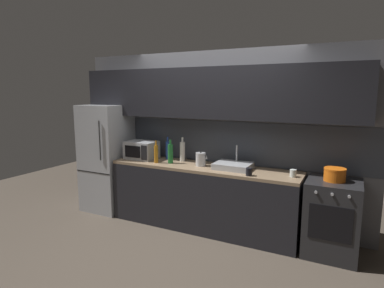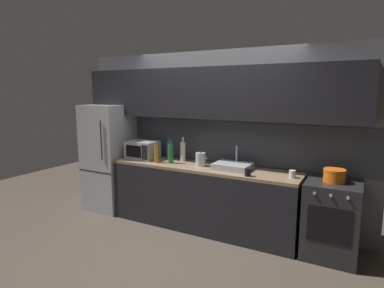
% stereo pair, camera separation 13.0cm
% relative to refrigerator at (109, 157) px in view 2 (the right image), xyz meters
% --- Properties ---
extents(ground_plane, '(10.00, 10.00, 0.00)m').
position_rel_refrigerator_xyz_m(ground_plane, '(1.72, -0.90, -0.86)').
color(ground_plane, '#4C4238').
extents(back_wall, '(4.43, 0.44, 2.50)m').
position_rel_refrigerator_xyz_m(back_wall, '(1.72, 0.30, 0.69)').
color(back_wall, slate).
rests_on(back_wall, ground).
extents(counter_run, '(2.69, 0.60, 0.90)m').
position_rel_refrigerator_xyz_m(counter_run, '(1.72, 0.00, -0.41)').
color(counter_run, black).
rests_on(counter_run, ground).
extents(refrigerator, '(0.68, 0.69, 1.71)m').
position_rel_refrigerator_xyz_m(refrigerator, '(0.00, 0.00, 0.00)').
color(refrigerator, '#ADAFB5').
rests_on(refrigerator, ground).
extents(oven_range, '(0.60, 0.62, 0.90)m').
position_rel_refrigerator_xyz_m(oven_range, '(3.41, -0.00, -0.41)').
color(oven_range, '#232326').
rests_on(oven_range, ground).
extents(microwave, '(0.46, 0.35, 0.27)m').
position_rel_refrigerator_xyz_m(microwave, '(0.68, 0.02, 0.18)').
color(microwave, '#A8AAAF').
rests_on(microwave, counter_run).
extents(sink_basin, '(0.48, 0.38, 0.30)m').
position_rel_refrigerator_xyz_m(sink_basin, '(2.16, 0.03, 0.09)').
color(sink_basin, '#ADAFB5').
rests_on(sink_basin, counter_run).
extents(kettle, '(0.17, 0.14, 0.21)m').
position_rel_refrigerator_xyz_m(kettle, '(1.70, -0.00, 0.14)').
color(kettle, '#B7BABF').
rests_on(kettle, counter_run).
extents(wine_bottle_white, '(0.08, 0.08, 0.36)m').
position_rel_refrigerator_xyz_m(wine_bottle_white, '(1.32, 0.16, 0.19)').
color(wine_bottle_white, silver).
rests_on(wine_bottle_white, counter_run).
extents(wine_bottle_amber, '(0.06, 0.06, 0.33)m').
position_rel_refrigerator_xyz_m(wine_bottle_amber, '(1.04, -0.12, 0.18)').
color(wine_bottle_amber, '#B27019').
rests_on(wine_bottle_amber, counter_run).
extents(wine_bottle_blue, '(0.06, 0.06, 0.34)m').
position_rel_refrigerator_xyz_m(wine_bottle_blue, '(1.06, 0.17, 0.19)').
color(wine_bottle_blue, '#234299').
rests_on(wine_bottle_blue, counter_run).
extents(wine_bottle_green, '(0.08, 0.08, 0.34)m').
position_rel_refrigerator_xyz_m(wine_bottle_green, '(1.24, -0.05, 0.19)').
color(wine_bottle_green, '#1E6B2D').
rests_on(wine_bottle_green, counter_run).
extents(mug_clear, '(0.08, 0.08, 0.09)m').
position_rel_refrigerator_xyz_m(mug_clear, '(2.95, -0.03, 0.09)').
color(mug_clear, silver).
rests_on(mug_clear, counter_run).
extents(mug_dark, '(0.08, 0.08, 0.10)m').
position_rel_refrigerator_xyz_m(mug_dark, '(2.45, -0.22, 0.09)').
color(mug_dark, black).
rests_on(mug_dark, counter_run).
extents(cooking_pot, '(0.24, 0.24, 0.15)m').
position_rel_refrigerator_xyz_m(cooking_pot, '(3.41, 0.00, 0.12)').
color(cooking_pot, orange).
rests_on(cooking_pot, oven_range).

